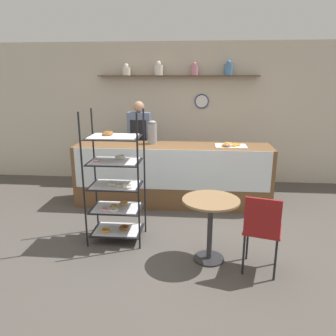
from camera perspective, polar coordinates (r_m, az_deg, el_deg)
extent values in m
plane|color=#4C4742|center=(4.39, -0.54, -12.29)|extent=(14.00, 14.00, 0.00)
cube|color=beige|center=(6.56, 1.72, 9.42)|extent=(10.00, 0.06, 2.70)
cube|color=#4C331E|center=(6.37, 1.69, 15.74)|extent=(3.01, 0.24, 0.02)
cylinder|color=silver|center=(6.50, -7.26, 16.36)|extent=(0.16, 0.16, 0.15)
sphere|color=silver|center=(6.50, -7.29, 17.25)|extent=(0.09, 0.09, 0.09)
cylinder|color=silver|center=(6.40, -1.64, 16.67)|extent=(0.16, 0.16, 0.19)
sphere|color=silver|center=(6.41, -1.65, 17.76)|extent=(0.09, 0.09, 0.09)
cylinder|color=#CC7F99|center=(6.36, 4.63, 16.59)|extent=(0.13, 0.13, 0.18)
sphere|color=#CC7F99|center=(6.36, 4.65, 17.60)|extent=(0.07, 0.07, 0.07)
cylinder|color=#4C7FB2|center=(6.38, 10.48, 16.49)|extent=(0.15, 0.15, 0.20)
sphere|color=#4C7FB2|center=(6.39, 10.54, 17.63)|extent=(0.08, 0.08, 0.08)
cylinder|color=navy|center=(6.48, 5.89, 11.48)|extent=(0.27, 0.03, 0.27)
cylinder|color=white|center=(6.46, 5.89, 11.47)|extent=(0.23, 0.00, 0.23)
cube|color=brown|center=(5.40, 0.79, -1.18)|extent=(3.15, 0.68, 0.99)
cube|color=silver|center=(5.02, 0.50, -0.35)|extent=(3.03, 0.01, 0.64)
cylinder|color=black|center=(4.02, -14.56, -2.51)|extent=(0.02, 0.02, 1.68)
cylinder|color=black|center=(3.85, -5.20, -2.86)|extent=(0.02, 0.02, 1.68)
cylinder|color=black|center=(4.44, -12.61, -0.68)|extent=(0.02, 0.02, 1.68)
cylinder|color=black|center=(4.29, -4.11, -0.92)|extent=(0.02, 0.02, 1.68)
cube|color=black|center=(4.40, -8.76, -10.66)|extent=(0.64, 0.44, 0.01)
cube|color=silver|center=(4.39, -8.77, -10.52)|extent=(0.56, 0.39, 0.01)
torus|color=gold|center=(4.35, -10.80, -10.58)|extent=(0.12, 0.12, 0.03)
torus|color=brown|center=(4.37, -7.63, -10.23)|extent=(0.13, 0.13, 0.04)
cube|color=black|center=(4.27, -8.93, -6.96)|extent=(0.64, 0.44, 0.01)
cube|color=silver|center=(4.27, -8.94, -6.81)|extent=(0.56, 0.39, 0.01)
torus|color=silver|center=(4.16, -9.47, -7.16)|extent=(0.12, 0.12, 0.03)
torus|color=gold|center=(4.25, -9.38, -6.59)|extent=(0.11, 0.11, 0.04)
torus|color=tan|center=(4.32, -7.73, -6.12)|extent=(0.11, 0.11, 0.04)
torus|color=#EAB2C1|center=(4.18, -10.74, -7.06)|extent=(0.13, 0.13, 0.03)
torus|color=silver|center=(4.22, -9.70, -6.84)|extent=(0.12, 0.12, 0.03)
cube|color=black|center=(4.17, -9.11, -3.06)|extent=(0.64, 0.44, 0.01)
cube|color=silver|center=(4.16, -9.11, -2.90)|extent=(0.56, 0.39, 0.01)
torus|color=silver|center=(4.13, -9.67, -2.71)|extent=(0.12, 0.12, 0.04)
torus|color=silver|center=(4.00, -7.02, -3.22)|extent=(0.13, 0.13, 0.04)
torus|color=silver|center=(4.09, -8.41, -2.91)|extent=(0.11, 0.11, 0.03)
cube|color=black|center=(4.08, -9.29, 1.03)|extent=(0.64, 0.44, 0.01)
cube|color=silver|center=(4.08, -9.30, 1.20)|extent=(0.56, 0.39, 0.01)
torus|color=#EAB2C1|center=(4.09, -12.33, 1.38)|extent=(0.10, 0.10, 0.03)
torus|color=silver|center=(4.17, -8.27, 1.92)|extent=(0.13, 0.13, 0.04)
cube|color=black|center=(4.02, -9.48, 5.28)|extent=(0.64, 0.44, 0.01)
cube|color=silver|center=(4.01, -9.49, 5.45)|extent=(0.56, 0.39, 0.01)
torus|color=brown|center=(4.06, -10.58, 5.82)|extent=(0.13, 0.13, 0.03)
torus|color=brown|center=(4.12, -10.37, 6.02)|extent=(0.12, 0.12, 0.04)
cube|color=#282833|center=(6.04, -4.88, 0.55)|extent=(0.24, 0.19, 0.98)
cube|color=slate|center=(5.90, -5.04, 7.38)|extent=(0.40, 0.22, 0.47)
cube|color=black|center=(5.80, -5.22, 6.39)|extent=(0.28, 0.01, 0.39)
sphere|color=tan|center=(5.86, -5.12, 10.61)|extent=(0.19, 0.19, 0.19)
cylinder|color=#262628|center=(3.99, 7.12, -15.34)|extent=(0.35, 0.35, 0.02)
cylinder|color=#333338|center=(3.82, 7.30, -10.69)|extent=(0.06, 0.06, 0.70)
cylinder|color=olive|center=(3.67, 7.49, -5.60)|extent=(0.64, 0.64, 0.02)
cylinder|color=black|center=(3.95, 18.43, -12.70)|extent=(0.02, 0.02, 0.46)
cylinder|color=black|center=(3.96, 13.67, -12.21)|extent=(0.02, 0.02, 0.46)
cylinder|color=black|center=(3.67, 18.20, -15.01)|extent=(0.02, 0.02, 0.46)
cylinder|color=black|center=(3.68, 13.02, -14.47)|extent=(0.02, 0.02, 0.46)
cube|color=maroon|center=(3.70, 16.11, -10.24)|extent=(0.47, 0.47, 0.03)
cube|color=maroon|center=(3.46, 16.13, -8.28)|extent=(0.36, 0.12, 0.40)
cylinder|color=gray|center=(5.38, -2.74, 5.98)|extent=(0.15, 0.15, 0.33)
ellipsoid|color=gray|center=(5.35, -2.76, 7.96)|extent=(0.13, 0.13, 0.06)
cube|color=white|center=(5.28, 10.88, 3.81)|extent=(0.49, 0.34, 0.01)
torus|color=brown|center=(5.18, 10.13, 3.87)|extent=(0.12, 0.12, 0.04)
torus|color=gold|center=(5.24, 11.39, 3.91)|extent=(0.10, 0.10, 0.03)
torus|color=#EAB2C1|center=(5.22, 10.53, 3.93)|extent=(0.11, 0.11, 0.03)
torus|color=gold|center=(5.35, 10.46, 4.22)|extent=(0.12, 0.12, 0.03)
torus|color=gold|center=(5.29, 11.88, 4.02)|extent=(0.13, 0.13, 0.03)
torus|color=tan|center=(5.20, 9.95, 3.92)|extent=(0.12, 0.12, 0.03)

